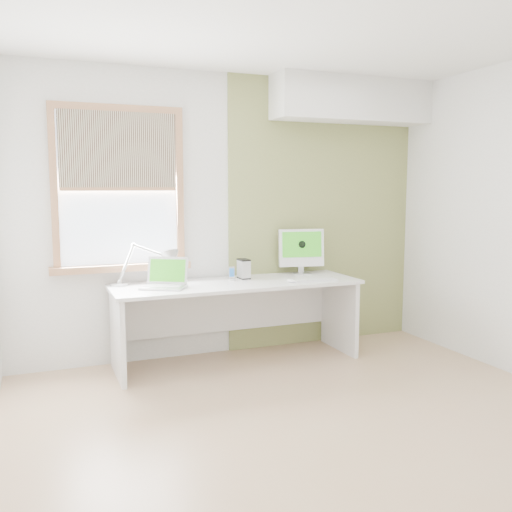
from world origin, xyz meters
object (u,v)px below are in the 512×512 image
desk (235,302)px  laptop (165,280)px  desk_lamp (162,263)px  imac (301,249)px  external_drive (244,269)px

desk → laptop: 0.69m
desk_lamp → imac: 1.39m
laptop → external_drive: bearing=11.9°
desk → imac: (0.74, 0.16, 0.44)m
desk → desk_lamp: bearing=173.9°
desk → imac: bearing=12.1°
external_drive → desk_lamp: bearing=-177.9°
desk_lamp → imac: bearing=3.8°
desk → imac: imac is taller
laptop → imac: imac is taller
desk_lamp → external_drive: (0.77, 0.03, -0.10)m
laptop → imac: bearing=9.2°
external_drive → laptop: bearing=-168.1°
desk → external_drive: external_drive is taller
desk → laptop: bearing=-174.1°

